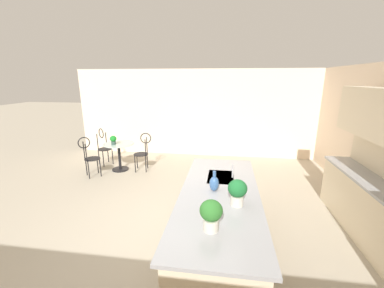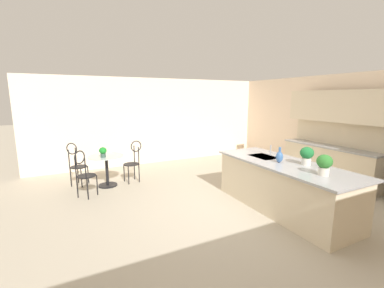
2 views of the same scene
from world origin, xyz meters
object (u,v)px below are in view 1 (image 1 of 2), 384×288
at_px(vase_on_counter, 214,183).
at_px(chair_near_window, 104,145).
at_px(bistro_table, 119,154).
at_px(chair_by_island, 143,150).
at_px(chair_toward_desk, 89,155).
at_px(potted_plant_counter_near, 237,191).
at_px(potted_plant_counter_far, 211,213).
at_px(potted_plant_on_table, 113,140).

bearing_deg(vase_on_counter, chair_near_window, -133.85).
bearing_deg(vase_on_counter, bistro_table, -136.21).
bearing_deg(chair_near_window, chair_by_island, 74.90).
bearing_deg(chair_near_window, chair_toward_desk, 6.62).
distance_m(potted_plant_counter_near, vase_on_counter, 0.46).
xyz_separation_m(chair_toward_desk, potted_plant_counter_far, (3.16, 3.23, 0.54)).
bearing_deg(potted_plant_counter_near, potted_plant_on_table, -134.77).
xyz_separation_m(potted_plant_counter_near, vase_on_counter, (-0.35, -0.30, -0.08)).
bearing_deg(chair_by_island, bistro_table, -86.04).
distance_m(potted_plant_on_table, vase_on_counter, 3.86).
distance_m(chair_toward_desk, vase_on_counter, 3.96).
relative_size(chair_by_island, potted_plant_on_table, 4.38).
xyz_separation_m(bistro_table, chair_by_island, (-0.05, 0.65, 0.13)).
distance_m(chair_near_window, chair_by_island, 1.34).
relative_size(bistro_table, potted_plant_counter_far, 2.43).
xyz_separation_m(chair_by_island, potted_plant_counter_far, (3.75, 2.05, 0.54)).
height_order(chair_toward_desk, potted_plant_counter_far, potted_plant_counter_far).
xyz_separation_m(chair_toward_desk, vase_on_counter, (2.26, 3.22, 0.46)).
xyz_separation_m(chair_by_island, chair_toward_desk, (0.58, -1.18, 0.00)).
distance_m(chair_near_window, vase_on_counter, 4.63).
bearing_deg(potted_plant_counter_near, bistro_table, -136.59).
bearing_deg(chair_toward_desk, vase_on_counter, 54.88).
distance_m(bistro_table, potted_plant_on_table, 0.45).
height_order(bistro_table, vase_on_counter, vase_on_counter).
xyz_separation_m(chair_near_window, potted_plant_counter_near, (3.54, 3.62, 0.53)).
xyz_separation_m(bistro_table, potted_plant_on_table, (0.12, -0.08, 0.43)).
bearing_deg(potted_plant_counter_near, chair_toward_desk, -126.64).
relative_size(chair_near_window, vase_on_counter, 3.62).
xyz_separation_m(bistro_table, vase_on_counter, (2.80, 2.69, 0.58)).
bearing_deg(potted_plant_on_table, chair_toward_desk, -47.04).
height_order(chair_near_window, chair_toward_desk, same).
distance_m(bistro_table, chair_near_window, 0.76).
bearing_deg(bistro_table, potted_plant_counter_far, 36.12).
bearing_deg(potted_plant_on_table, potted_plant_counter_far, 37.79).
height_order(bistro_table, chair_toward_desk, chair_toward_desk).
bearing_deg(potted_plant_on_table, potted_plant_counter_near, 45.23).
relative_size(bistro_table, chair_toward_desk, 0.77).
height_order(chair_near_window, chair_by_island, same).
distance_m(potted_plant_counter_far, vase_on_counter, 0.90).
height_order(bistro_table, potted_plant_counter_near, potted_plant_counter_near).
xyz_separation_m(potted_plant_on_table, vase_on_counter, (2.68, 2.76, 0.15)).
relative_size(chair_by_island, vase_on_counter, 3.62).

